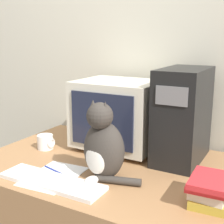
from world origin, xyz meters
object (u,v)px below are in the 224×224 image
Objects in this scene: crt_monitor at (118,114)px; computer_tower at (183,115)px; keyboard at (51,181)px; pen at (54,170)px; mug at (46,142)px; cat at (103,146)px; book_stack at (211,191)px.

computer_tower is (0.37, 0.01, 0.04)m from crt_monitor.
crt_monitor is 0.91× the size of keyboard.
mug is (-0.24, 0.22, 0.04)m from pen.
computer_tower is 0.95× the size of keyboard.
pen is at bearing -104.82° from crt_monitor.
keyboard is 3.49× the size of pen.
cat is (0.17, 0.15, 0.14)m from keyboard.
crt_monitor reaches higher than keyboard.
computer_tower is 0.47m from cat.
keyboard is 0.66m from book_stack.
crt_monitor is at bearing 85.31° from keyboard.
crt_monitor is at bearing 116.38° from cat.
crt_monitor is at bearing -178.34° from computer_tower.
keyboard is 2.53× the size of book_stack.
computer_tower is 0.69m from pen.
computer_tower is 1.31× the size of cat.
cat is at bearing 179.96° from book_stack.
computer_tower reaches higher than crt_monitor.
book_stack is at bearing 13.34° from keyboard.
pen is (-0.07, 0.10, -0.01)m from keyboard.
computer_tower is at bearing 17.16° from mug.
book_stack is 1.38× the size of pen.
cat is 0.48m from book_stack.
crt_monitor is 0.57m from keyboard.
mug is at bearing 169.91° from book_stack.
computer_tower reaches higher than pen.
mug is at bearing 137.66° from pen.
crt_monitor is at bearing 147.58° from book_stack.
pen is (-0.48, -0.44, -0.23)m from computer_tower.
mug reaches higher than pen.
book_stack is at bearing 7.80° from cat.
computer_tower is at bearing 42.62° from pen.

